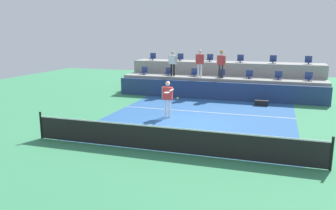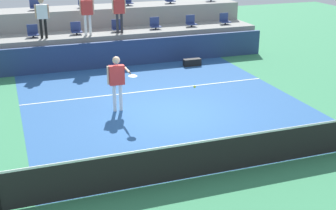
{
  "view_description": "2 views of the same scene",
  "coord_description": "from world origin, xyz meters",
  "views": [
    {
      "loc": [
        3.48,
        -14.69,
        4.09
      ],
      "look_at": [
        -0.96,
        -0.91,
        1.0
      ],
      "focal_mm": 36.32,
      "sensor_mm": 36.0,
      "label": 1
    },
    {
      "loc": [
        -4.7,
        -12.79,
        5.34
      ],
      "look_at": [
        -0.76,
        -1.72,
        0.99
      ],
      "focal_mm": 49.74,
      "sensor_mm": 36.0,
      "label": 2
    }
  ],
  "objects": [
    {
      "name": "ground_plane",
      "position": [
        0.0,
        0.0,
        0.0
      ],
      "size": [
        40.0,
        40.0,
        0.0
      ],
      "primitive_type": "plane",
      "color": "#388456"
    },
    {
      "name": "court_inner_paint",
      "position": [
        0.0,
        1.0,
        0.0
      ],
      "size": [
        9.0,
        10.0,
        0.01
      ],
      "primitive_type": "cube",
      "color": "#285693",
      "rests_on": "ground_plane"
    },
    {
      "name": "court_service_line",
      "position": [
        0.0,
        2.4,
        0.01
      ],
      "size": [
        9.0,
        0.06,
        0.0
      ],
      "primitive_type": "cube",
      "color": "white",
      "rests_on": "ground_plane"
    },
    {
      "name": "tennis_net",
      "position": [
        0.0,
        -4.0,
        0.5
      ],
      "size": [
        10.48,
        0.08,
        1.07
      ],
      "color": "black",
      "rests_on": "ground_plane"
    },
    {
      "name": "sponsor_backboard",
      "position": [
        0.0,
        6.0,
        0.55
      ],
      "size": [
        13.0,
        0.16,
        1.1
      ],
      "primitive_type": "cube",
      "color": "navy",
      "rests_on": "ground_plane"
    },
    {
      "name": "seating_tier_lower",
      "position": [
        0.0,
        7.3,
        0.62
      ],
      "size": [
        13.0,
        1.8,
        1.25
      ],
      "primitive_type": "cube",
      "color": "gray",
      "rests_on": "ground_plane"
    },
    {
      "name": "seating_tier_upper",
      "position": [
        0.0,
        9.1,
        1.05
      ],
      "size": [
        13.0,
        1.8,
        2.1
      ],
      "primitive_type": "cube",
      "color": "gray",
      "rests_on": "ground_plane"
    },
    {
      "name": "stadium_chair_lower_left",
      "position": [
        -3.56,
        7.23,
        1.46
      ],
      "size": [
        0.44,
        0.4,
        0.52
      ],
      "color": "#2D2D33",
      "rests_on": "seating_tier_lower"
    },
    {
      "name": "stadium_chair_lower_mid_left",
      "position": [
        -1.75,
        7.23,
        1.46
      ],
      "size": [
        0.44,
        0.4,
        0.52
      ],
      "color": "#2D2D33",
      "rests_on": "seating_tier_lower"
    },
    {
      "name": "stadium_chair_lower_center",
      "position": [
        0.05,
        7.23,
        1.46
      ],
      "size": [
        0.44,
        0.4,
        0.52
      ],
      "color": "#2D2D33",
      "rests_on": "seating_tier_lower"
    },
    {
      "name": "stadium_chair_lower_mid_right",
      "position": [
        1.82,
        7.23,
        1.46
      ],
      "size": [
        0.44,
        0.4,
        0.52
      ],
      "color": "#2D2D33",
      "rests_on": "seating_tier_lower"
    },
    {
      "name": "stadium_chair_lower_right",
      "position": [
        3.57,
        7.23,
        1.46
      ],
      "size": [
        0.44,
        0.4,
        0.52
      ],
      "color": "#2D2D33",
      "rests_on": "seating_tier_lower"
    },
    {
      "name": "stadium_chair_lower_far_right",
      "position": [
        5.31,
        7.23,
        1.46
      ],
      "size": [
        0.44,
        0.4,
        0.52
      ],
      "color": "#2D2D33",
      "rests_on": "seating_tier_lower"
    },
    {
      "name": "stadium_chair_upper_left",
      "position": [
        -3.25,
        9.03,
        2.31
      ],
      "size": [
        0.44,
        0.4,
        0.52
      ],
      "color": "#2D2D33",
      "rests_on": "seating_tier_upper"
    },
    {
      "name": "stadium_chair_upper_mid_left",
      "position": [
        -1.08,
        9.03,
        2.31
      ],
      "size": [
        0.44,
        0.4,
        0.52
      ],
      "color": "#2D2D33",
      "rests_on": "seating_tier_upper"
    },
    {
      "name": "stadium_chair_upper_mid_right",
      "position": [
        1.03,
        9.03,
        2.31
      ],
      "size": [
        0.44,
        0.4,
        0.52
      ],
      "color": "#2D2D33",
      "rests_on": "seating_tier_upper"
    },
    {
      "name": "tennis_player",
      "position": [
        -1.53,
        0.8,
        1.1
      ],
      "size": [
        0.7,
        1.22,
        1.78
      ],
      "color": "white",
      "rests_on": "ground_plane"
    },
    {
      "name": "spectator_in_white",
      "position": [
        -3.14,
        6.85,
        2.23
      ],
      "size": [
        0.58,
        0.23,
        1.64
      ],
      "color": "black",
      "rests_on": "seating_tier_lower"
    },
    {
      "name": "spectator_in_grey",
      "position": [
        -1.31,
        6.85,
        2.32
      ],
      "size": [
        0.61,
        0.25,
        1.76
      ],
      "color": "white",
      "rests_on": "seating_tier_lower"
    },
    {
      "name": "spectator_with_hat",
      "position": [
        0.07,
        6.85,
        2.34
      ],
      "size": [
        0.6,
        0.41,
        1.76
      ],
      "color": "#2D2D33",
      "rests_on": "seating_tier_lower"
    },
    {
      "name": "tennis_ball",
      "position": [
        -0.17,
        -2.15,
        1.57
      ],
      "size": [
        0.07,
        0.07,
        0.07
      ],
      "color": "#CCE033"
    },
    {
      "name": "equipment_bag",
      "position": [
        2.74,
        5.02,
        0.15
      ],
      "size": [
        0.76,
        0.28,
        0.3
      ],
      "primitive_type": "cube",
      "color": "black",
      "rests_on": "ground_plane"
    }
  ]
}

